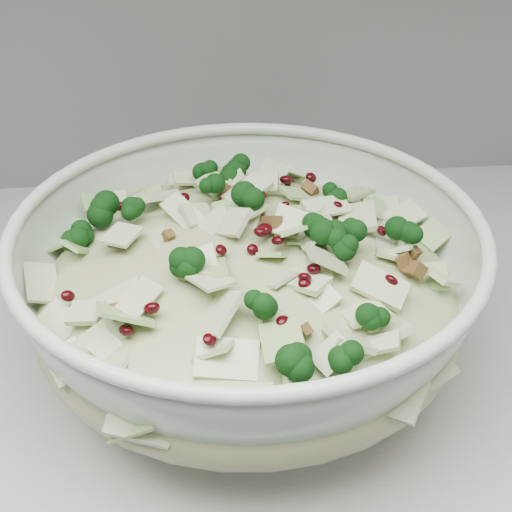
{
  "coord_description": "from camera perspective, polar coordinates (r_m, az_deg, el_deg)",
  "views": [
    {
      "loc": [
        0.3,
        1.11,
        1.36
      ],
      "look_at": [
        0.35,
        1.61,
        1.01
      ],
      "focal_mm": 50.0,
      "sensor_mm": 36.0,
      "label": 1
    }
  ],
  "objects": [
    {
      "name": "mixing_bowl",
      "position": [
        0.62,
        -0.63,
        -3.1
      ],
      "size": [
        0.47,
        0.47,
        0.16
      ],
      "rotation": [
        0.0,
        0.0,
        0.22
      ],
      "color": "silver",
      "rests_on": "counter"
    },
    {
      "name": "salad",
      "position": [
        0.61,
        -0.64,
        -1.18
      ],
      "size": [
        0.41,
        0.41,
        0.16
      ],
      "rotation": [
        0.0,
        0.0,
        -0.13
      ],
      "color": "tan",
      "rests_on": "mixing_bowl"
    }
  ]
}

